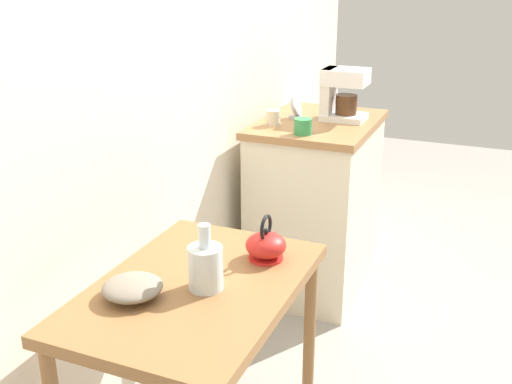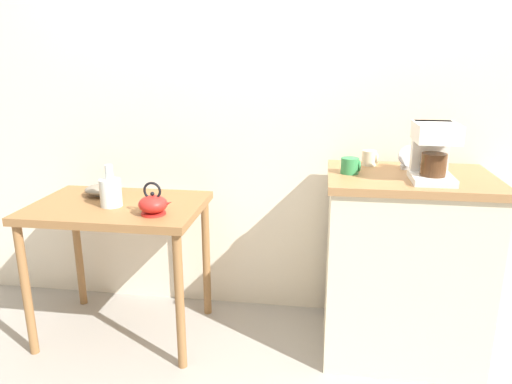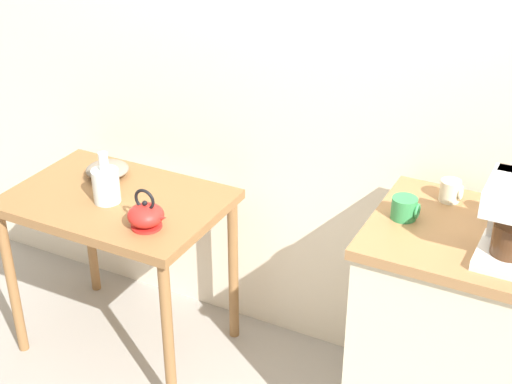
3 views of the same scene
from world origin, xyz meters
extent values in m
plane|color=gray|center=(0.00, 0.00, 0.00)|extent=(8.00, 8.00, 0.00)
cube|color=beige|center=(0.10, 0.42, 1.40)|extent=(4.40, 0.10, 2.80)
cube|color=olive|center=(-0.69, -0.04, 0.72)|extent=(0.87, 0.59, 0.04)
cylinder|color=olive|center=(-0.30, -0.29, 0.35)|extent=(0.04, 0.04, 0.70)
cylinder|color=olive|center=(-0.30, 0.22, 0.35)|extent=(0.04, 0.04, 0.70)
cube|color=beige|center=(0.76, 0.02, 0.45)|extent=(0.75, 0.54, 0.90)
cube|color=#9E7044|center=(0.76, 0.02, 0.92)|extent=(0.78, 0.57, 0.04)
cylinder|color=gray|center=(-0.83, 0.10, 0.75)|extent=(0.08, 0.08, 0.01)
ellipsoid|color=gray|center=(-0.83, 0.10, 0.78)|extent=(0.18, 0.18, 0.05)
cylinder|color=red|center=(-0.44, -0.17, 0.75)|extent=(0.12, 0.12, 0.01)
ellipsoid|color=red|center=(-0.44, -0.17, 0.79)|extent=(0.14, 0.14, 0.08)
cone|color=red|center=(-0.38, -0.17, 0.80)|extent=(0.07, 0.03, 0.05)
sphere|color=black|center=(-0.44, -0.17, 0.85)|extent=(0.02, 0.02, 0.02)
torus|color=black|center=(-0.44, -0.17, 0.86)|extent=(0.09, 0.01, 0.09)
cylinder|color=silver|center=(-0.70, -0.08, 0.81)|extent=(0.11, 0.11, 0.14)
cylinder|color=silver|center=(-0.70, -0.08, 0.92)|extent=(0.04, 0.04, 0.07)
cube|color=white|center=(0.83, -0.09, 0.95)|extent=(0.18, 0.22, 0.03)
cube|color=white|center=(0.83, -0.01, 1.06)|extent=(0.16, 0.05, 0.26)
cube|color=white|center=(0.83, -0.09, 1.15)|extent=(0.18, 0.22, 0.08)
cylinder|color=#4C2D19|center=(0.83, -0.10, 1.01)|extent=(0.11, 0.11, 0.10)
cylinder|color=beige|center=(0.58, 0.20, 0.97)|extent=(0.07, 0.07, 0.08)
torus|color=beige|center=(0.62, 0.20, 0.97)|extent=(0.01, 0.05, 0.05)
cylinder|color=#338C4C|center=(0.48, 0.01, 0.97)|extent=(0.09, 0.09, 0.08)
torus|color=#338C4C|center=(0.52, 0.01, 0.97)|extent=(0.01, 0.05, 0.05)
cube|color=#B2B5BA|center=(0.77, 0.15, 0.94)|extent=(0.07, 0.05, 0.02)
cylinder|color=#B2B5BA|center=(0.77, 0.15, 1.00)|extent=(0.11, 0.05, 0.11)
cylinder|color=black|center=(0.77, 0.14, 1.00)|extent=(0.09, 0.04, 0.09)
camera|label=1|loc=(-2.16, -0.86, 1.68)|focal=42.64mm
camera|label=2|loc=(0.35, -2.23, 1.48)|focal=33.36mm
camera|label=3|loc=(1.01, -2.09, 2.16)|focal=51.39mm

